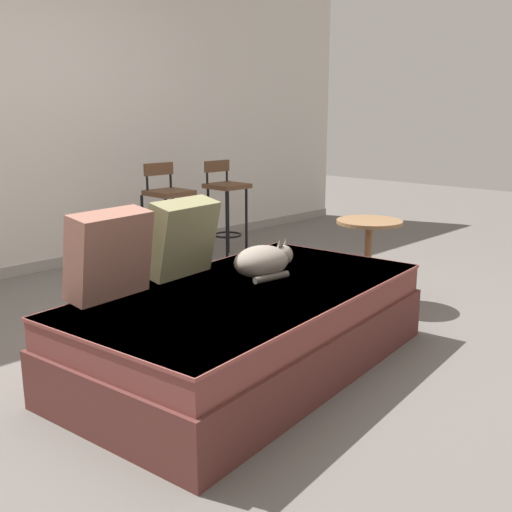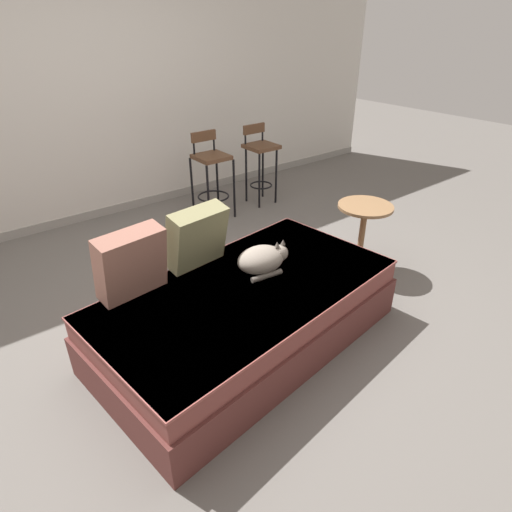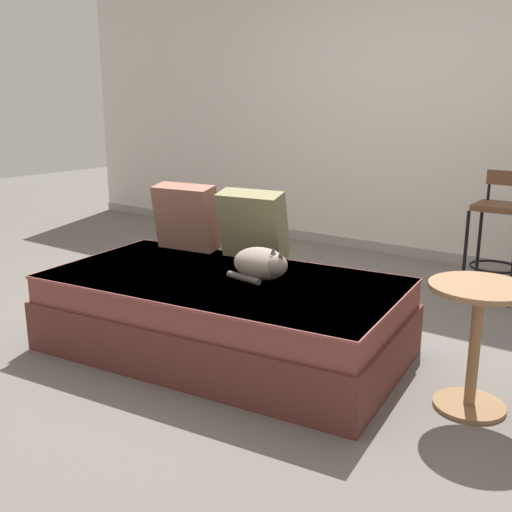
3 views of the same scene
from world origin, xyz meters
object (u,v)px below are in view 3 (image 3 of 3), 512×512
object	(u,v)px
side_table	(476,329)
bar_stool_near_window	(499,226)
throw_pillow_corner	(186,217)
cat	(262,264)
couch	(223,314)
throw_pillow_middle	(253,225)

from	to	relation	value
side_table	bar_stool_near_window	bearing A→B (deg)	102.09
throw_pillow_corner	side_table	distance (m)	1.91
throw_pillow_corner	cat	distance (m)	0.83
couch	throw_pillow_middle	size ratio (longest dim) A/B	4.86
couch	side_table	size ratio (longest dim) A/B	3.50
throw_pillow_corner	bar_stool_near_window	bearing A→B (deg)	44.95
throw_pillow_middle	side_table	world-z (taller)	throw_pillow_middle
cat	side_table	distance (m)	1.12
couch	cat	size ratio (longest dim) A/B	5.68
bar_stool_near_window	side_table	world-z (taller)	bar_stool_near_window
couch	side_table	world-z (taller)	side_table
couch	cat	bearing A→B (deg)	24.19
couch	bar_stool_near_window	world-z (taller)	bar_stool_near_window
cat	bar_stool_near_window	size ratio (longest dim) A/B	0.41
couch	bar_stool_near_window	size ratio (longest dim) A/B	2.32
couch	cat	xyz separation A→B (m)	(0.20, 0.09, 0.30)
throw_pillow_corner	bar_stool_near_window	size ratio (longest dim) A/B	0.48
couch	side_table	xyz separation A→B (m)	(1.31, 0.16, 0.16)
throw_pillow_middle	cat	distance (m)	0.45
bar_stool_near_window	couch	bearing A→B (deg)	-116.74
bar_stool_near_window	throw_pillow_middle	bearing A→B (deg)	-125.53
throw_pillow_middle	bar_stool_near_window	size ratio (longest dim) A/B	0.48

